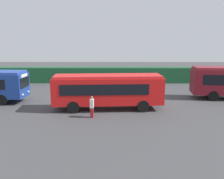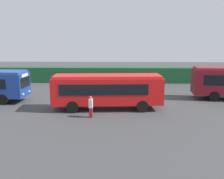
% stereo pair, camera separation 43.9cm
% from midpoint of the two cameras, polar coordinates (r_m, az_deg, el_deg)
% --- Properties ---
extents(ground_plane, '(87.84, 87.84, 0.00)m').
position_cam_midpoint_polar(ground_plane, '(23.40, -1.14, -3.27)').
color(ground_plane, '#424244').
extents(bus_red, '(9.48, 2.92, 2.97)m').
position_cam_midpoint_polar(bus_red, '(21.25, -0.46, 0.01)').
color(bus_red, red).
rests_on(bus_red, ground_plane).
extents(person_center, '(0.47, 0.44, 1.64)m').
position_cam_midpoint_polar(person_center, '(24.81, -7.21, -0.45)').
color(person_center, black).
rests_on(person_center, ground_plane).
extents(person_right, '(0.29, 0.46, 1.68)m').
position_cam_midpoint_polar(person_right, '(19.21, -4.21, -3.85)').
color(person_right, maroon).
rests_on(person_right, ground_plane).
extents(person_far, '(0.45, 0.39, 1.66)m').
position_cam_midpoint_polar(person_far, '(24.50, 0.29, -0.49)').
color(person_far, olive).
rests_on(person_far, ground_plane).
extents(hedge_row, '(55.92, 1.76, 2.09)m').
position_cam_midpoint_polar(hedge_row, '(34.84, -0.28, 3.35)').
color(hedge_row, '#1B4E2C').
rests_on(hedge_row, ground_plane).
extents(traffic_cone, '(0.36, 0.36, 0.60)m').
position_cam_midpoint_polar(traffic_cone, '(27.55, 11.55, -0.61)').
color(traffic_cone, orange).
rests_on(traffic_cone, ground_plane).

